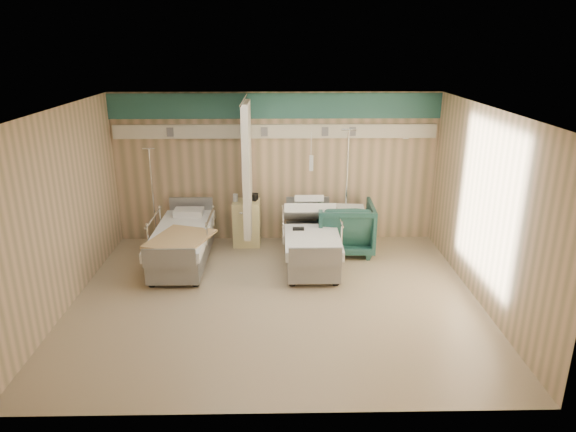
{
  "coord_description": "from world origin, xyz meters",
  "views": [
    {
      "loc": [
        0.05,
        -6.87,
        3.67
      ],
      "look_at": [
        0.19,
        0.6,
        1.1
      ],
      "focal_mm": 32.0,
      "sensor_mm": 36.0,
      "label": 1
    }
  ],
  "objects": [
    {
      "name": "iv_stand_left",
      "position": [
        -2.28,
        2.28,
        0.38
      ],
      "size": [
        0.33,
        0.33,
        1.84
      ],
      "rotation": [
        0.0,
        0.0,
        -0.12
      ],
      "color": "silver",
      "rests_on": "ground"
    },
    {
      "name": "room_walls",
      "position": [
        -0.03,
        0.25,
        1.86
      ],
      "size": [
        6.04,
        5.04,
        2.82
      ],
      "color": "tan",
      "rests_on": "ground"
    },
    {
      "name": "iv_stand_right",
      "position": [
        1.29,
        2.06,
        0.45
      ],
      "size": [
        0.39,
        0.39,
        2.21
      ],
      "rotation": [
        0.0,
        0.0,
        -0.1
      ],
      "color": "silver",
      "rests_on": "ground"
    },
    {
      "name": "tan_blanket",
      "position": [
        -1.53,
        0.84,
        0.65
      ],
      "size": [
        1.12,
        1.25,
        0.04
      ],
      "primitive_type": "cube",
      "rotation": [
        0.0,
        0.0,
        -0.32
      ],
      "color": "tan",
      "rests_on": "bed_left"
    },
    {
      "name": "bed_left",
      "position": [
        -1.6,
        1.3,
        0.32
      ],
      "size": [
        1.0,
        2.16,
        0.63
      ],
      "primitive_type": null,
      "color": "white",
      "rests_on": "ground"
    },
    {
      "name": "visitor_armchair",
      "position": [
        1.25,
        1.82,
        0.47
      ],
      "size": [
        1.04,
        1.06,
        0.93
      ],
      "primitive_type": "imported",
      "rotation": [
        0.0,
        0.0,
        3.1
      ],
      "color": "#1C463F",
      "rests_on": "ground"
    },
    {
      "name": "call_remote",
      "position": [
        0.38,
        1.24,
        0.65
      ],
      "size": [
        0.19,
        0.09,
        0.04
      ],
      "primitive_type": "cube",
      "rotation": [
        0.0,
        0.0,
        -0.01
      ],
      "color": "black",
      "rests_on": "bed_right"
    },
    {
      "name": "white_cup",
      "position": [
        -0.74,
        2.2,
        0.92
      ],
      "size": [
        0.11,
        0.11,
        0.14
      ],
      "primitive_type": "cylinder",
      "rotation": [
        0.0,
        0.0,
        0.24
      ],
      "color": "white",
      "rests_on": "bedside_cabinet"
    },
    {
      "name": "ground",
      "position": [
        0.0,
        0.0,
        0.0
      ],
      "size": [
        6.0,
        5.0,
        0.0
      ],
      "primitive_type": "cube",
      "color": "gray",
      "rests_on": "ground"
    },
    {
      "name": "bed_right",
      "position": [
        0.6,
        1.3,
        0.32
      ],
      "size": [
        1.0,
        2.16,
        0.63
      ],
      "primitive_type": null,
      "color": "white",
      "rests_on": "ground"
    },
    {
      "name": "waffle_blanket",
      "position": [
        1.23,
        1.77,
        0.97
      ],
      "size": [
        0.74,
        0.66,
        0.08
      ],
      "primitive_type": "cube",
      "rotation": [
        0.0,
        0.0,
        3.06
      ],
      "color": "silver",
      "rests_on": "visitor_armchair"
    },
    {
      "name": "toiletry_bag",
      "position": [
        -0.46,
        2.27,
        0.91
      ],
      "size": [
        0.27,
        0.21,
        0.13
      ],
      "primitive_type": "cube",
      "rotation": [
        0.0,
        0.0,
        -0.3
      ],
      "color": "black",
      "rests_on": "bedside_cabinet"
    },
    {
      "name": "bedside_cabinet",
      "position": [
        -0.55,
        2.2,
        0.42
      ],
      "size": [
        0.5,
        0.48,
        0.85
      ],
      "primitive_type": "cube",
      "color": "beige",
      "rests_on": "ground"
    }
  ]
}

